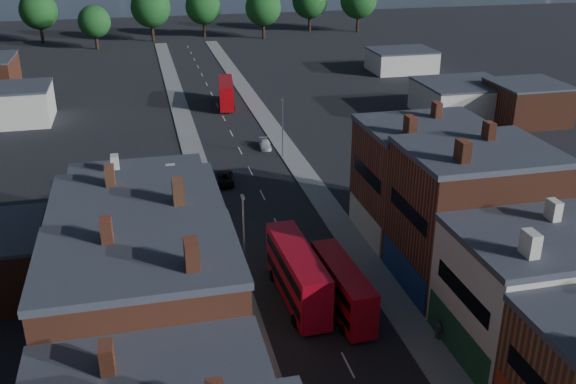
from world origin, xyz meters
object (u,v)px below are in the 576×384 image
car_3 (265,144)px  car_2 (225,179)px  ped_1 (240,356)px  bus_2 (226,93)px  bus_1 (343,287)px  ped_3 (438,329)px  bus_0 (297,273)px

car_3 → car_2: bearing=-117.0°
ped_1 → bus_2: bearing=-96.3°
bus_1 → ped_1: bus_1 is taller
ped_1 → ped_3: bearing=-179.6°
bus_1 → bus_2: bus_2 is taller
bus_2 → car_3: bus_2 is taller
car_2 → ped_3: 37.05m
car_3 → ped_1: ped_1 is taller
bus_0 → bus_1: bearing=-39.7°
bus_0 → bus_2: bus_0 is taller
bus_0 → ped_3: (9.20, -7.98, -1.63)m
car_2 → bus_2: bearing=88.1°
car_3 → ped_3: (4.07, -47.03, 0.43)m
bus_1 → car_3: bus_1 is taller
bus_2 → ped_1: size_ratio=5.55×
bus_2 → ped_1: bearing=-90.5°
bus_2 → car_2: bearing=-91.7°
bus_0 → bus_1: (3.22, -2.44, -0.34)m
car_2 → car_3: size_ratio=1.22×
car_3 → ped_1: size_ratio=2.01×
bus_0 → car_2: size_ratio=2.44×
car_2 → bus_0: bearing=-78.4°
ped_3 → bus_2: bearing=-5.7°
bus_0 → car_3: bus_0 is taller
bus_2 → ped_1: 70.28m
bus_2 → car_2: (-5.30, -34.67, -1.76)m
car_2 → car_3: car_2 is taller
ped_3 → ped_1: bearing=78.4°
bus_2 → car_3: size_ratio=2.77×
bus_0 → ped_3: size_ratio=6.54×
ped_3 → bus_1: bearing=36.5°
car_3 → ped_3: ped_3 is taller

